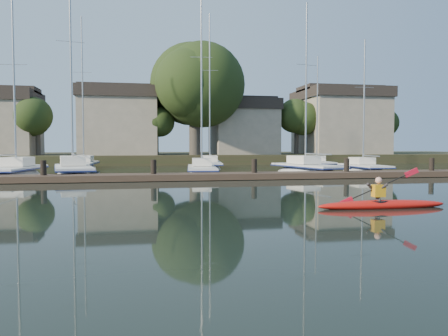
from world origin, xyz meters
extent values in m
plane|color=black|center=(0.00, 0.00, 0.00)|extent=(160.00, 160.00, 0.00)
ellipsoid|color=#B4180D|center=(3.93, 1.35, 0.10)|extent=(4.42, 0.69, 0.33)
cylinder|color=black|center=(3.78, 1.36, 0.21)|extent=(0.67, 0.67, 0.09)
imported|color=#282426|center=(3.78, 1.36, 0.56)|extent=(0.24, 0.35, 0.95)
cube|color=#CA8C13|center=(3.78, 1.36, 0.57)|extent=(0.38, 0.28, 0.39)
sphere|color=#DF9B8B|center=(3.78, 1.36, 0.90)|extent=(0.22, 0.22, 0.22)
cube|color=#4C392B|center=(0.00, 14.00, 0.20)|extent=(34.00, 2.00, 0.35)
cylinder|color=black|center=(-9.00, 14.00, 0.30)|extent=(0.32, 0.32, 1.80)
cylinder|color=black|center=(-3.00, 14.00, 0.30)|extent=(0.32, 0.32, 1.80)
cylinder|color=black|center=(3.00, 14.00, 0.30)|extent=(0.32, 0.32, 1.80)
cylinder|color=black|center=(9.00, 14.00, 0.30)|extent=(0.32, 0.32, 1.80)
cylinder|color=black|center=(15.00, 14.00, 0.30)|extent=(0.32, 0.32, 1.80)
ellipsoid|color=silver|center=(-11.67, 18.51, -0.37)|extent=(3.09, 8.12, 2.01)
cube|color=silver|center=(-11.67, 18.51, 0.58)|extent=(2.82, 6.69, 0.15)
cube|color=navy|center=(-11.67, 18.51, 0.50)|extent=(2.92, 6.86, 0.08)
cube|color=silver|center=(-11.62, 18.98, 0.97)|extent=(1.72, 2.37, 0.58)
cylinder|color=#9EA0A5|center=(-11.64, 18.75, 5.92)|extent=(0.13, 0.13, 10.57)
cylinder|color=#9EA0A5|center=(-11.80, 17.33, 1.43)|extent=(0.42, 3.00, 0.08)
cylinder|color=#9EA0A5|center=(-11.64, 18.75, 7.19)|extent=(1.68, 0.22, 0.03)
ellipsoid|color=silver|center=(-8.09, 18.51, -0.38)|extent=(3.96, 9.56, 2.08)
cube|color=silver|center=(-8.09, 18.51, 0.60)|extent=(3.55, 7.89, 0.15)
cube|color=navy|center=(-8.09, 18.51, 0.51)|extent=(3.67, 8.09, 0.09)
cube|color=silver|center=(-8.20, 19.05, 1.01)|extent=(1.98, 2.84, 0.60)
cylinder|color=#9EA0A5|center=(-8.14, 18.78, 7.21)|extent=(0.13, 0.13, 13.12)
cylinder|color=#9EA0A5|center=(-7.84, 17.14, 1.48)|extent=(0.73, 3.49, 0.09)
cylinder|color=#9EA0A5|center=(-8.14, 18.78, 8.79)|extent=(1.73, 0.35, 0.03)
ellipsoid|color=silver|center=(0.41, 18.31, -0.33)|extent=(2.88, 8.55, 1.77)
cube|color=silver|center=(0.41, 18.31, 0.51)|extent=(2.62, 7.04, 0.13)
cube|color=navy|center=(0.41, 18.31, 0.44)|extent=(2.71, 7.22, 0.07)
cube|color=silver|center=(0.47, 18.81, 0.86)|extent=(1.56, 2.48, 0.51)
cylinder|color=#9EA0A5|center=(0.44, 18.56, 6.62)|extent=(0.11, 0.11, 12.11)
cylinder|color=#9EA0A5|center=(0.27, 17.06, 1.26)|extent=(0.43, 3.17, 0.07)
cylinder|color=#9EA0A5|center=(0.44, 18.56, 8.07)|extent=(1.48, 0.19, 0.03)
ellipsoid|color=silver|center=(8.12, 18.36, -0.37)|extent=(3.84, 8.70, 2.00)
cube|color=silver|center=(8.12, 18.36, 0.58)|extent=(3.44, 7.19, 0.15)
cube|color=navy|center=(8.12, 18.36, 0.50)|extent=(3.55, 7.37, 0.08)
cube|color=silver|center=(8.02, 18.85, 0.97)|extent=(1.91, 2.60, 0.58)
cylinder|color=#9EA0A5|center=(8.07, 18.60, 6.42)|extent=(0.13, 0.13, 11.59)
cylinder|color=#9EA0A5|center=(8.37, 17.12, 1.42)|extent=(0.72, 3.15, 0.08)
cylinder|color=#9EA0A5|center=(8.07, 18.60, 7.81)|extent=(1.66, 0.37, 0.03)
ellipsoid|color=silver|center=(12.73, 18.61, -0.33)|extent=(2.14, 6.59, 1.77)
cube|color=silver|center=(12.73, 18.61, 0.51)|extent=(2.01, 5.41, 0.13)
cube|color=navy|center=(12.73, 18.61, 0.44)|extent=(2.09, 5.54, 0.07)
cube|color=silver|center=(12.74, 19.00, 0.86)|extent=(1.36, 1.87, 0.51)
cylinder|color=#9EA0A5|center=(12.74, 18.80, 5.23)|extent=(0.11, 0.11, 9.34)
cylinder|color=#9EA0A5|center=(12.70, 17.63, 1.26)|extent=(0.14, 2.49, 0.07)
cylinder|color=#9EA0A5|center=(12.74, 18.80, 6.35)|extent=(1.49, 0.07, 0.03)
ellipsoid|color=silver|center=(-8.54, 27.41, -0.33)|extent=(2.17, 8.60, 1.81)
cube|color=silver|center=(-8.54, 27.41, 0.52)|extent=(2.04, 7.06, 0.13)
cube|color=navy|center=(-8.54, 27.41, 0.45)|extent=(2.12, 7.23, 0.08)
cube|color=silver|center=(-8.53, 27.93, 0.88)|extent=(1.38, 2.42, 0.52)
cylinder|color=#9EA0A5|center=(-8.53, 27.67, 6.76)|extent=(0.11, 0.11, 12.37)
cylinder|color=#9EA0A5|center=(-8.56, 26.13, 1.28)|extent=(0.14, 3.26, 0.08)
cylinder|color=#9EA0A5|center=(-8.53, 27.67, 8.24)|extent=(1.52, 0.06, 0.03)
ellipsoid|color=silver|center=(2.29, 26.52, -0.32)|extent=(3.09, 9.44, 1.76)
cube|color=silver|center=(2.29, 26.52, 0.51)|extent=(2.79, 7.77, 0.13)
cube|color=navy|center=(2.29, 26.52, 0.44)|extent=(2.89, 7.97, 0.07)
cube|color=silver|center=(2.35, 27.07, 0.85)|extent=(1.61, 2.74, 0.51)
cylinder|color=#9EA0A5|center=(2.32, 26.80, 7.05)|extent=(0.11, 0.11, 12.98)
cylinder|color=#9EA0A5|center=(2.11, 25.14, 1.25)|extent=(0.52, 3.50, 0.07)
cylinder|color=#9EA0A5|center=(2.32, 26.80, 8.60)|extent=(1.48, 0.21, 0.03)
ellipsoid|color=silver|center=(12.38, 26.57, -0.31)|extent=(2.48, 7.19, 1.67)
cube|color=silver|center=(12.38, 26.57, 0.48)|extent=(2.28, 5.91, 0.12)
cube|color=navy|center=(12.38, 26.57, 0.41)|extent=(2.36, 6.06, 0.07)
cube|color=silver|center=(12.42, 26.99, 0.81)|extent=(1.41, 2.08, 0.48)
cylinder|color=#9EA0A5|center=(12.40, 26.78, 5.37)|extent=(0.11, 0.11, 9.69)
cylinder|color=#9EA0A5|center=(12.28, 25.52, 1.19)|extent=(0.31, 2.67, 0.07)
cylinder|color=#9EA0A5|center=(12.40, 26.78, 6.54)|extent=(1.41, 0.15, 0.03)
cube|color=#293219|center=(0.00, 44.00, 0.50)|extent=(90.00, 24.00, 1.00)
cube|color=#A29382|center=(-18.00, 38.00, 3.75)|extent=(7.00, 7.00, 5.50)
cube|color=#2F2622|center=(-18.00, 38.00, 7.10)|extent=(7.35, 7.35, 1.20)
cube|color=#A29382|center=(-6.00, 38.00, 4.00)|extent=(8.00, 8.00, 6.00)
cube|color=#2F2622|center=(-6.00, 38.00, 7.60)|extent=(8.40, 8.40, 1.20)
cube|color=#A29382|center=(8.00, 38.00, 3.50)|extent=(7.00, 7.00, 5.00)
cube|color=#2F2622|center=(8.00, 38.00, 6.60)|extent=(7.35, 7.35, 1.20)
cube|color=#A29382|center=(20.00, 38.00, 4.25)|extent=(9.00, 9.00, 6.50)
cube|color=#2F2622|center=(20.00, 38.00, 8.10)|extent=(9.45, 9.45, 1.20)
cylinder|color=#464038|center=(2.00, 35.00, 3.50)|extent=(1.20, 1.20, 5.00)
sphere|color=#1D3013|center=(2.00, 35.00, 8.50)|extent=(8.50, 8.50, 8.50)
cylinder|color=#464038|center=(-14.00, 36.00, 2.50)|extent=(0.48, 0.48, 3.00)
sphere|color=#1D3013|center=(-14.00, 36.00, 5.00)|extent=(3.40, 3.40, 3.40)
cylinder|color=#464038|center=(-2.00, 35.50, 2.40)|extent=(0.38, 0.38, 2.80)
sphere|color=#1D3013|center=(-2.00, 35.50, 4.60)|extent=(2.72, 2.72, 2.72)
cylinder|color=#464038|center=(14.00, 36.50, 2.60)|extent=(0.50, 0.50, 3.20)
sphere|color=#1D3013|center=(14.00, 36.50, 5.25)|extent=(3.57, 3.57, 3.57)
cylinder|color=#464038|center=(24.00, 35.00, 2.30)|extent=(0.41, 0.41, 2.60)
sphere|color=#1D3013|center=(24.00, 35.00, 4.45)|extent=(2.89, 2.89, 2.89)
camera|label=1|loc=(-3.75, -11.44, 2.03)|focal=35.00mm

